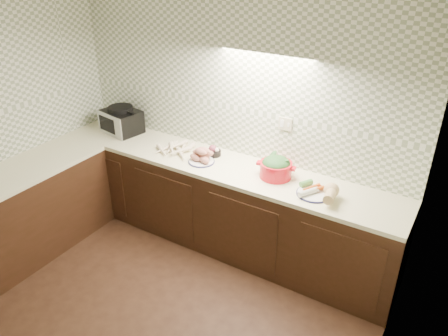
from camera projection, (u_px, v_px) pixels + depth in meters
The scene contains 8 objects.
room at pixel (88, 153), 2.72m from camera, with size 3.60×3.60×2.60m.
counter at pixel (110, 222), 4.10m from camera, with size 3.60×3.60×0.90m.
toaster_oven at pixel (121, 120), 4.79m from camera, with size 0.46×0.39×0.30m.
parsnip_pile at pixel (178, 148), 4.40m from camera, with size 0.44×0.39×0.08m.
sweet_potato_plate at pixel (202, 156), 4.18m from camera, with size 0.25×0.25×0.15m.
onion_bowl at pixel (214, 152), 4.32m from camera, with size 0.14×0.14×0.11m.
dutch_oven at pixel (276, 167), 3.90m from camera, with size 0.36×0.34×0.20m.
veg_plate at pixel (322, 191), 3.63m from camera, with size 0.36×0.31×0.14m.
Camera 1 is at (2.00, -1.64, 2.82)m, focal length 35.00 mm.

